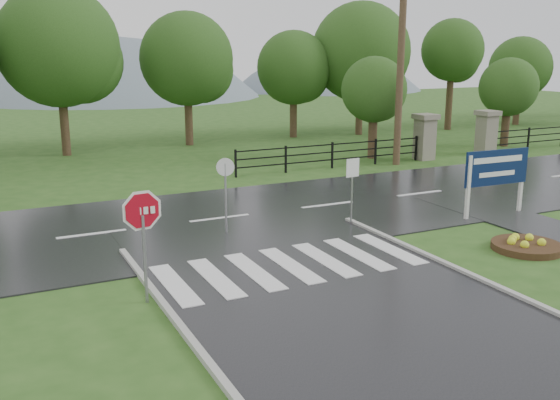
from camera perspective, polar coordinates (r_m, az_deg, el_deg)
ground at (r=11.87m, az=12.31°, el=-13.42°), size 120.00×120.00×0.00m
main_road at (r=20.11m, az=-5.53°, el=-1.79°), size 90.00×8.00×0.04m
crosswalk at (r=15.71m, az=0.96°, el=-5.96°), size 6.50×2.80×0.02m
pillar_west at (r=31.49m, az=13.10°, el=5.74°), size 1.00×1.00×2.24m
pillar_east at (r=34.14m, az=18.36°, el=6.00°), size 1.00×1.00×2.24m
fence_west at (r=28.56m, az=4.80°, el=4.34°), size 9.58×0.08×1.20m
hills at (r=76.78m, az=-17.44°, el=-2.72°), size 102.00×48.00×48.00m
treeline at (r=33.52m, az=-12.43°, el=4.20°), size 83.20×5.20×10.00m
stop_sign at (r=13.37m, az=-12.45°, el=-1.84°), size 1.17×0.17×2.64m
estate_billboard at (r=21.29m, az=19.19°, el=2.54°), size 2.51×0.16×2.19m
flower_bed at (r=18.29m, az=21.63°, el=-3.84°), size 1.87×1.87×0.37m
reg_sign_small at (r=19.16m, az=6.63°, el=2.00°), size 0.47×0.07×2.10m
reg_sign_round at (r=18.20m, az=-5.00°, el=1.24°), size 0.51×0.19×2.28m
utility_pole_east at (r=29.57m, az=11.00°, el=12.76°), size 1.75×0.33×9.82m
entrance_tree_left at (r=31.25m, az=8.60°, el=9.90°), size 3.21×3.21×5.00m
entrance_tree_right at (r=37.02m, az=20.17°, el=9.63°), size 3.19×3.19×4.87m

